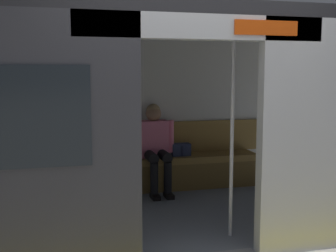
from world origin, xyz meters
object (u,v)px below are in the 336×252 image
object	(u,v)px
train_car	(159,86)
book	(123,157)
bench_seat	(147,165)
handbag	(181,150)
grab_pole_door	(138,138)
grab_pole_far	(232,133)
person_seated	(155,142)

from	to	relation	value
train_car	book	bearing A→B (deg)	-76.43
bench_seat	handbag	world-z (taller)	handbag
train_car	book	distance (m)	1.47
grab_pole_door	bench_seat	bearing A→B (deg)	-103.90
bench_seat	grab_pole_door	xyz separation A→B (m)	(0.46, 1.86, 0.67)
bench_seat	grab_pole_door	distance (m)	2.03
handbag	grab_pole_far	bearing A→B (deg)	89.41
book	grab_pole_door	distance (m)	1.98
person_seated	handbag	world-z (taller)	person_seated
train_car	bench_seat	distance (m)	1.51
book	bench_seat	bearing A→B (deg)	148.87
grab_pole_door	book	bearing A→B (deg)	-93.95
person_seated	grab_pole_far	bearing A→B (deg)	101.68
bench_seat	person_seated	world-z (taller)	person_seated
bench_seat	grab_pole_far	xyz separation A→B (m)	(-0.46, 1.81, 0.67)
book	grab_pole_door	size ratio (longest dim) A/B	0.11
bench_seat	handbag	bearing A→B (deg)	-177.02
train_car	grab_pole_far	xyz separation A→B (m)	(-0.53, 0.78, -0.44)
train_car	person_seated	distance (m)	1.26
grab_pole_far	person_seated	bearing A→B (deg)	-78.32
person_seated	bench_seat	bearing A→B (deg)	-28.19
train_car	bench_seat	xyz separation A→B (m)	(-0.07, -1.03, -1.11)
train_car	bench_seat	size ratio (longest dim) A/B	2.03
grab_pole_far	grab_pole_door	bearing A→B (deg)	3.27
person_seated	handbag	xyz separation A→B (m)	(-0.38, -0.08, -0.13)
book	grab_pole_far	xyz separation A→B (m)	(-0.79, 1.85, 0.55)
person_seated	grab_pole_door	xyz separation A→B (m)	(0.56, 1.81, 0.35)
book	grab_pole_far	world-z (taller)	grab_pole_far
person_seated	grab_pole_far	size ratio (longest dim) A/B	0.58
bench_seat	person_seated	distance (m)	0.34
handbag	grab_pole_far	distance (m)	1.89
handbag	book	size ratio (longest dim) A/B	1.18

